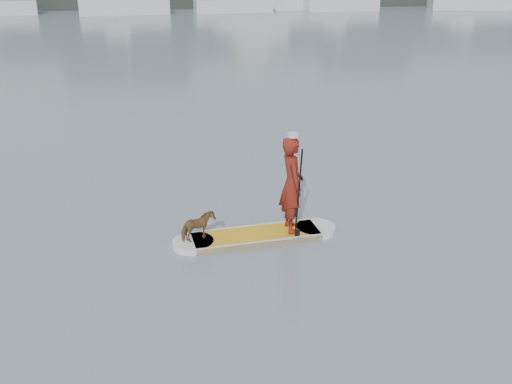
{
  "coord_description": "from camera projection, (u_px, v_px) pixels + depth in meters",
  "views": [
    {
      "loc": [
        -5.32,
        -13.35,
        5.16
      ],
      "look_at": [
        -3.84,
        -3.41,
        1.0
      ],
      "focal_mm": 40.0,
      "sensor_mm": 36.0,
      "label": 1
    }
  ],
  "objects": [
    {
      "name": "sailboat_f",
      "position": [
        470.0,
        1.0,
        59.53
      ],
      "size": [
        8.77,
        3.85,
        12.69
      ],
      "rotation": [
        0.0,
        0.0,
        -0.16
      ],
      "color": "silver",
      "rests_on": "ground"
    },
    {
      "name": "paddler",
      "position": [
        292.0,
        185.0,
        11.01
      ],
      "size": [
        0.51,
        0.73,
        1.92
      ],
      "primitive_type": "imported",
      "rotation": [
        0.0,
        0.0,
        1.64
      ],
      "color": "maroon",
      "rests_on": "paddleboard"
    },
    {
      "name": "sailboat_c",
      "position": [
        124.0,
        5.0,
        54.64
      ],
      "size": [
        8.62,
        3.57,
        12.06
      ],
      "rotation": [
        0.0,
        0.0,
        0.09
      ],
      "color": "silver",
      "rests_on": "ground"
    },
    {
      "name": "sailboat_e",
      "position": [
        341.0,
        3.0,
        58.2
      ],
      "size": [
        7.53,
        2.86,
        10.72
      ],
      "rotation": [
        0.0,
        0.0,
        0.06
      ],
      "color": "silver",
      "rests_on": "ground"
    },
    {
      "name": "sailboat_d",
      "position": [
        233.0,
        4.0,
        56.61
      ],
      "size": [
        7.85,
        3.02,
        11.31
      ],
      "rotation": [
        0.0,
        0.0,
        0.09
      ],
      "color": "silver",
      "rests_on": "ground"
    },
    {
      "name": "ground",
      "position": [
        382.0,
        170.0,
        14.9
      ],
      "size": [
        140.0,
        140.0,
        0.0
      ],
      "primitive_type": "plane",
      "color": "slate",
      "rests_on": "ground"
    },
    {
      "name": "white_cap",
      "position": [
        293.0,
        135.0,
        10.63
      ],
      "size": [
        0.22,
        0.22,
        0.07
      ],
      "primitive_type": "cylinder",
      "color": "silver",
      "rests_on": "paddler"
    },
    {
      "name": "dog",
      "position": [
        198.0,
        227.0,
        10.84
      ],
      "size": [
        0.73,
        0.6,
        0.57
      ],
      "primitive_type": "imported",
      "rotation": [
        0.0,
        0.0,
        2.09
      ],
      "color": "brown",
      "rests_on": "paddleboard"
    },
    {
      "name": "paddleboard",
      "position": [
        256.0,
        236.0,
        11.24
      ],
      "size": [
        3.29,
        1.07,
        0.12
      ],
      "rotation": [
        0.0,
        0.0,
        0.11
      ],
      "color": "gold",
      "rests_on": "ground"
    },
    {
      "name": "paddle",
      "position": [
        298.0,
        204.0,
        10.85
      ],
      "size": [
        0.1,
        0.3,
        2.0
      ],
      "rotation": [
        0.0,
        0.0,
        0.11
      ],
      "color": "black",
      "rests_on": "ground"
    }
  ]
}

